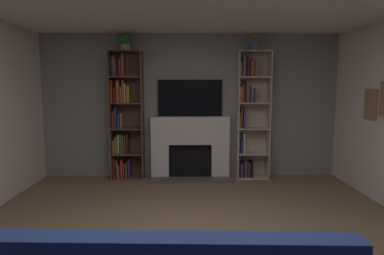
{
  "coord_description": "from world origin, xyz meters",
  "views": [
    {
      "loc": [
        -0.08,
        -2.88,
        1.63
      ],
      "look_at": [
        0.0,
        1.25,
        1.11
      ],
      "focal_mm": 31.74,
      "sensor_mm": 36.0,
      "label": 1
    }
  ],
  "objects_px": {
    "fireplace": "(190,146)",
    "tv": "(190,98)",
    "bookshelf_left": "(124,117)",
    "bookshelf_right": "(249,113)",
    "potted_plant": "(125,42)",
    "vase_with_flowers": "(254,45)"
  },
  "relations": [
    {
      "from": "fireplace",
      "to": "tv",
      "type": "distance_m",
      "value": 0.85
    },
    {
      "from": "fireplace",
      "to": "bookshelf_left",
      "type": "relative_size",
      "value": 0.67
    },
    {
      "from": "bookshelf_right",
      "to": "potted_plant",
      "type": "relative_size",
      "value": 7.78
    },
    {
      "from": "vase_with_flowers",
      "to": "fireplace",
      "type": "bearing_deg",
      "value": 177.68
    },
    {
      "from": "fireplace",
      "to": "bookshelf_left",
      "type": "bearing_deg",
      "value": -179.3
    },
    {
      "from": "fireplace",
      "to": "potted_plant",
      "type": "bearing_deg",
      "value": -177.62
    },
    {
      "from": "bookshelf_left",
      "to": "potted_plant",
      "type": "height_order",
      "value": "potted_plant"
    },
    {
      "from": "fireplace",
      "to": "potted_plant",
      "type": "distance_m",
      "value": 2.1
    },
    {
      "from": "bookshelf_right",
      "to": "vase_with_flowers",
      "type": "relative_size",
      "value": 7.71
    },
    {
      "from": "bookshelf_left",
      "to": "bookshelf_right",
      "type": "distance_m",
      "value": 2.19
    },
    {
      "from": "tv",
      "to": "bookshelf_right",
      "type": "distance_m",
      "value": 1.07
    },
    {
      "from": "fireplace",
      "to": "bookshelf_left",
      "type": "xyz_separation_m",
      "value": [
        -1.15,
        -0.01,
        0.51
      ]
    },
    {
      "from": "fireplace",
      "to": "bookshelf_right",
      "type": "distance_m",
      "value": 1.19
    },
    {
      "from": "potted_plant",
      "to": "vase_with_flowers",
      "type": "height_order",
      "value": "vase_with_flowers"
    },
    {
      "from": "bookshelf_left",
      "to": "potted_plant",
      "type": "relative_size",
      "value": 7.78
    },
    {
      "from": "bookshelf_left",
      "to": "vase_with_flowers",
      "type": "relative_size",
      "value": 7.71
    },
    {
      "from": "tv",
      "to": "vase_with_flowers",
      "type": "height_order",
      "value": "vase_with_flowers"
    },
    {
      "from": "tv",
      "to": "bookshelf_right",
      "type": "bearing_deg",
      "value": -5.04
    },
    {
      "from": "bookshelf_left",
      "to": "potted_plant",
      "type": "xyz_separation_m",
      "value": [
        0.06,
        -0.03,
        1.29
      ]
    },
    {
      "from": "bookshelf_right",
      "to": "vase_with_flowers",
      "type": "distance_m",
      "value": 1.16
    },
    {
      "from": "tv",
      "to": "bookshelf_right",
      "type": "height_order",
      "value": "bookshelf_right"
    },
    {
      "from": "bookshelf_left",
      "to": "vase_with_flowers",
      "type": "xyz_separation_m",
      "value": [
        2.24,
        -0.03,
        1.23
      ]
    }
  ]
}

